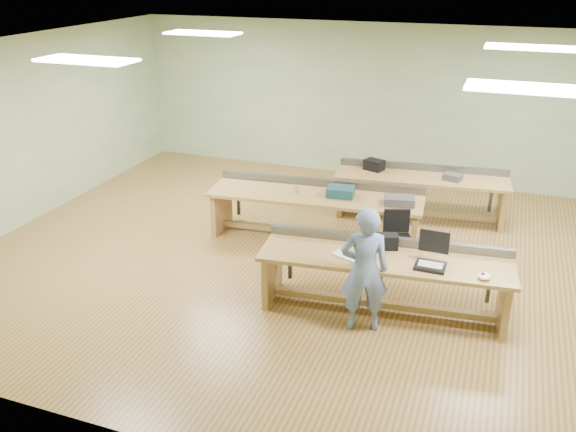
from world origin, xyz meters
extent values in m
plane|color=olive|center=(0.00, 0.00, 0.00)|extent=(10.00, 10.00, 0.00)
plane|color=silver|center=(0.00, 0.00, 3.00)|extent=(10.00, 10.00, 0.00)
cube|color=#9FBB8D|center=(0.00, 4.00, 1.50)|extent=(10.00, 0.04, 3.00)
cube|color=#9FBB8D|center=(0.00, -4.00, 1.50)|extent=(10.00, 0.04, 3.00)
cube|color=#9FBB8D|center=(-5.00, 0.00, 1.50)|extent=(0.04, 8.00, 3.00)
cube|color=white|center=(-2.50, -1.50, 2.97)|extent=(1.20, 0.50, 0.03)
cube|color=white|center=(-2.50, 1.50, 2.97)|extent=(1.20, 0.50, 0.03)
cube|color=white|center=(2.50, -1.50, 2.97)|extent=(1.20, 0.50, 0.03)
cube|color=white|center=(2.50, 1.50, 2.97)|extent=(1.20, 0.50, 0.03)
cube|color=#AB8848|center=(1.16, -1.06, 0.72)|extent=(3.12, 1.12, 0.05)
cube|color=#AB8848|center=(-0.26, -1.20, 0.35)|extent=(0.15, 0.72, 0.70)
cube|color=#AB8848|center=(2.58, -0.91, 0.35)|extent=(0.15, 0.72, 0.70)
cube|color=#AB8848|center=(1.16, -1.06, 0.10)|extent=(2.75, 0.38, 0.08)
cube|color=#53565B|center=(1.12, -0.69, 0.81)|extent=(3.05, 0.39, 0.11)
cube|color=#AB8848|center=(-0.29, 0.69, 0.72)|extent=(3.36, 1.17, 0.05)
cube|color=#AB8848|center=(-1.83, 0.56, 0.35)|extent=(0.15, 0.78, 0.70)
cube|color=#AB8848|center=(1.25, 0.83, 0.35)|extent=(0.15, 0.78, 0.70)
cube|color=#AB8848|center=(-0.29, 0.69, 0.10)|extent=(2.99, 0.37, 0.08)
cube|color=#53565B|center=(-0.32, 1.09, 0.81)|extent=(3.29, 0.37, 0.11)
cube|color=#AB8848|center=(1.13, 2.08, 0.72)|extent=(2.90, 1.07, 0.05)
cube|color=#AB8848|center=(-0.18, 1.93, 0.35)|extent=(0.15, 0.66, 0.70)
cube|color=#AB8848|center=(2.44, 2.23, 0.35)|extent=(0.15, 0.66, 0.70)
cube|color=#AB8848|center=(1.13, 2.08, 0.10)|extent=(2.53, 0.38, 0.08)
cube|color=#53565B|center=(1.09, 2.42, 0.81)|extent=(2.82, 0.40, 0.11)
imported|color=#687DA9|center=(1.01, -1.51, 0.78)|extent=(0.65, 0.53, 1.55)
cube|color=black|center=(1.71, -1.14, 0.77)|extent=(0.36, 0.30, 0.04)
cube|color=black|center=(1.72, -1.00, 1.03)|extent=(0.35, 0.02, 0.28)
cube|color=silver|center=(0.77, -1.23, 0.76)|extent=(0.50, 0.33, 0.03)
ellipsoid|color=white|center=(2.32, -1.20, 0.79)|extent=(0.18, 0.19, 0.07)
cube|color=black|center=(1.12, -0.79, 0.84)|extent=(0.31, 0.25, 0.18)
cylinder|color=black|center=(1.10, 0.18, 0.20)|extent=(0.06, 0.06, 0.41)
cube|color=black|center=(1.10, 0.18, 0.42)|extent=(0.49, 0.49, 0.06)
cube|color=black|center=(1.04, 0.35, 0.65)|extent=(0.36, 0.16, 0.35)
cylinder|color=black|center=(1.10, 0.18, 0.03)|extent=(0.56, 0.56, 0.06)
cube|color=#153944|center=(0.10, 0.76, 0.82)|extent=(0.44, 0.35, 0.14)
cube|color=#39393C|center=(1.00, 0.72, 0.81)|extent=(0.49, 0.37, 0.12)
imported|color=#39393C|center=(0.01, 0.67, 0.80)|extent=(0.13, 0.13, 0.10)
cylinder|color=#B3B4B8|center=(-0.57, 0.63, 0.80)|extent=(0.07, 0.07, 0.11)
cube|color=black|center=(0.30, 2.15, 0.84)|extent=(0.37, 0.31, 0.18)
cube|color=#39393C|center=(1.62, 2.07, 0.80)|extent=(0.32, 0.27, 0.11)
camera|label=1|loc=(2.31, -7.66, 4.10)|focal=38.00mm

